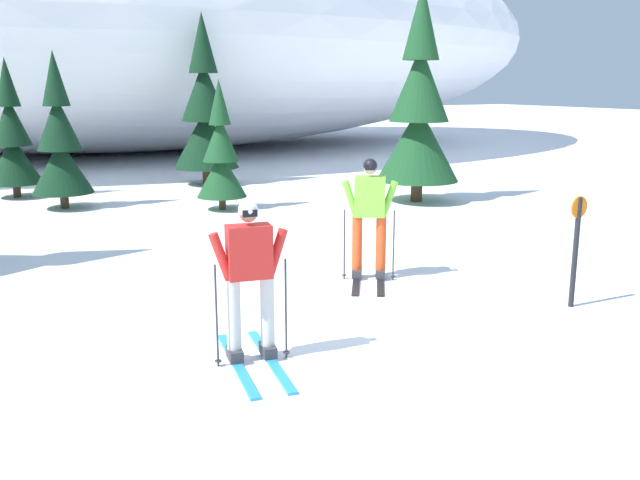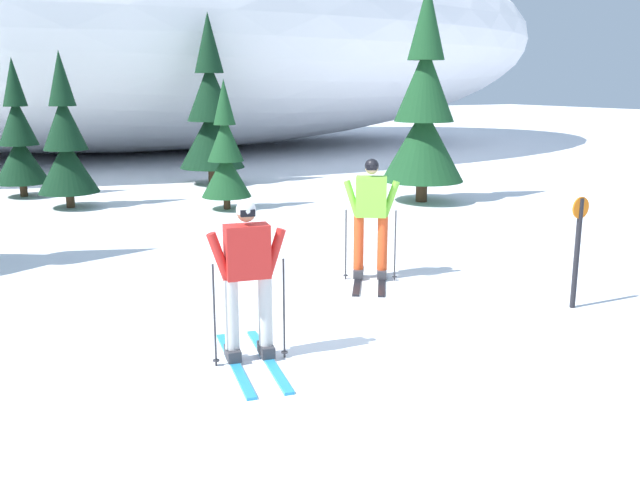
% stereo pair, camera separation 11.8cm
% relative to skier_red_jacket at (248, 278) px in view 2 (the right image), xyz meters
% --- Properties ---
extents(ground_plane, '(120.00, 120.00, 0.00)m').
position_rel_skier_red_jacket_xyz_m(ground_plane, '(1.64, 0.65, -0.91)').
color(ground_plane, white).
extents(skier_red_jacket, '(0.83, 1.78, 1.72)m').
position_rel_skier_red_jacket_xyz_m(skier_red_jacket, '(0.00, 0.00, 0.00)').
color(skier_red_jacket, '#2893CC').
rests_on(skier_red_jacket, ground).
extents(skier_lime_jacket, '(1.28, 1.59, 1.80)m').
position_rel_skier_red_jacket_xyz_m(skier_lime_jacket, '(2.78, 1.98, 0.05)').
color(skier_lime_jacket, black).
rests_on(skier_lime_jacket, ground).
extents(pine_tree_center_left, '(1.34, 1.34, 3.47)m').
position_rel_skier_red_jacket_xyz_m(pine_tree_center_left, '(-0.93, 12.61, 0.55)').
color(pine_tree_center_left, '#47301E').
rests_on(pine_tree_center_left, ground).
extents(pine_tree_center, '(1.38, 1.38, 3.57)m').
position_rel_skier_red_jacket_xyz_m(pine_tree_center, '(-0.14, 10.37, 0.59)').
color(pine_tree_center, '#47301E').
rests_on(pine_tree_center, ground).
extents(pine_tree_center_right, '(1.14, 1.14, 2.95)m').
position_rel_skier_red_jacket_xyz_m(pine_tree_center_right, '(3.00, 8.43, 0.32)').
color(pine_tree_center_right, '#47301E').
rests_on(pine_tree_center_right, ground).
extents(pine_tree_right, '(1.83, 1.83, 4.74)m').
position_rel_skier_red_jacket_xyz_m(pine_tree_right, '(4.09, 12.38, 1.08)').
color(pine_tree_right, '#47301E').
rests_on(pine_tree_right, ground).
extents(pine_tree_far_right, '(1.99, 1.99, 5.15)m').
position_rel_skier_red_jacket_xyz_m(pine_tree_far_right, '(7.56, 7.12, 1.25)').
color(pine_tree_far_right, '#47301E').
rests_on(pine_tree_far_right, ground).
extents(snow_ridge_background, '(38.79, 21.98, 9.73)m').
position_rel_skier_red_jacket_xyz_m(snow_ridge_background, '(5.06, 23.76, 3.96)').
color(snow_ridge_background, white).
rests_on(snow_ridge_background, ground).
extents(trail_marker_post, '(0.28, 0.07, 1.46)m').
position_rel_skier_red_jacket_xyz_m(trail_marker_post, '(4.38, -0.41, -0.08)').
color(trail_marker_post, black).
rests_on(trail_marker_post, ground).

